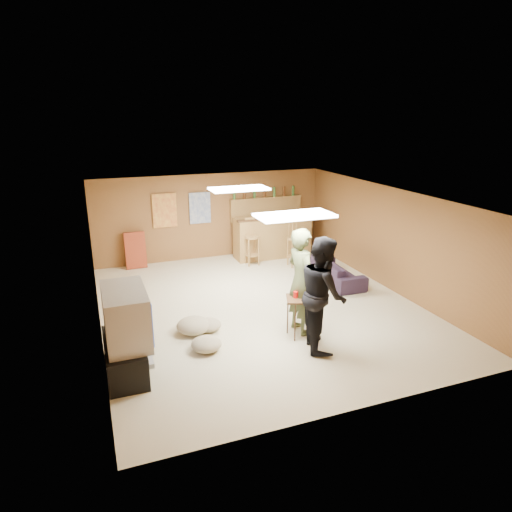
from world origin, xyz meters
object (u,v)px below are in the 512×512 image
object	(u,v)px
tv_body	(126,316)
tray_table	(302,317)
sofa	(336,271)
person_black	(323,293)
bar_counter	(272,236)
person_olive	(301,281)

from	to	relation	value
tv_body	tray_table	bearing A→B (deg)	2.39
sofa	person_black	bearing A→B (deg)	147.63
person_black	tray_table	size ratio (longest dim) A/B	2.70
sofa	bar_counter	bearing A→B (deg)	18.42
bar_counter	person_black	bearing A→B (deg)	-103.25
bar_counter	person_black	size ratio (longest dim) A/B	1.07
person_olive	person_black	xyz separation A→B (m)	(0.08, -0.63, 0.00)
person_black	sofa	world-z (taller)	person_black
person_olive	person_black	distance (m)	0.63
bar_counter	sofa	size ratio (longest dim) A/B	1.18
sofa	tray_table	world-z (taller)	tray_table
sofa	person_olive	bearing A→B (deg)	138.51
bar_counter	tv_body	bearing A→B (deg)	-133.00
bar_counter	person_olive	xyz separation A→B (m)	(-1.20, -4.15, 0.38)
person_olive	sofa	size ratio (longest dim) A/B	1.10
person_black	bar_counter	bearing A→B (deg)	2.06
tv_body	tray_table	distance (m)	2.95
sofa	tv_body	bearing A→B (deg)	117.20
bar_counter	tray_table	xyz separation A→B (m)	(-1.25, -4.33, -0.20)
tv_body	sofa	size ratio (longest dim) A/B	0.65
person_black	tray_table	world-z (taller)	person_black
person_olive	sofa	xyz separation A→B (m)	(1.84, 1.92, -0.69)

